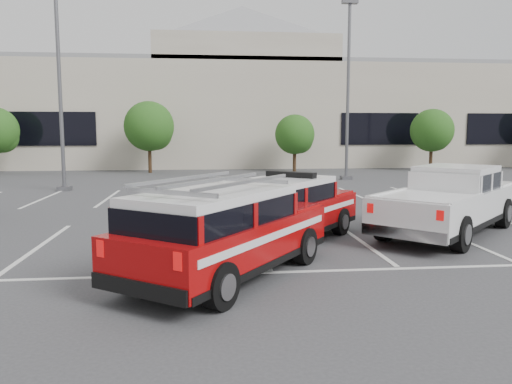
% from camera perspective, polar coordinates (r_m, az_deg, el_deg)
% --- Properties ---
extents(ground, '(120.00, 120.00, 0.00)m').
position_cam_1_polar(ground, '(12.95, 0.04, -5.70)').
color(ground, '#39393C').
rests_on(ground, ground).
extents(stall_markings, '(23.00, 15.00, 0.01)m').
position_cam_1_polar(stall_markings, '(17.34, -1.51, -2.43)').
color(stall_markings, silver).
rests_on(stall_markings, ground).
extents(convention_building, '(60.00, 16.99, 13.20)m').
position_cam_1_polar(convention_building, '(44.49, -4.06, 9.39)').
color(convention_building, beige).
rests_on(convention_building, ground).
extents(tree_mid_left, '(3.37, 3.37, 4.85)m').
position_cam_1_polar(tree_mid_left, '(34.79, -11.96, 7.17)').
color(tree_mid_left, '#3F2B19').
rests_on(tree_mid_left, ground).
extents(tree_mid_right, '(2.77, 2.77, 3.99)m').
position_cam_1_polar(tree_mid_right, '(35.20, 4.58, 6.42)').
color(tree_mid_right, '#3F2B19').
rests_on(tree_mid_right, ground).
extents(tree_right, '(3.07, 3.07, 4.42)m').
position_cam_1_polar(tree_right, '(38.30, 19.56, 6.49)').
color(tree_right, '#3F2B19').
rests_on(tree_right, ground).
extents(light_pole_left, '(0.90, 0.60, 10.24)m').
position_cam_1_polar(light_pole_left, '(25.56, -21.55, 11.77)').
color(light_pole_left, '#59595E').
rests_on(light_pole_left, ground).
extents(light_pole_mid, '(0.90, 0.60, 10.24)m').
position_cam_1_polar(light_pole_mid, '(29.84, 10.47, 11.38)').
color(light_pole_mid, '#59595E').
rests_on(light_pole_mid, ground).
extents(fire_chief_suv, '(4.64, 5.14, 1.79)m').
position_cam_1_polar(fire_chief_suv, '(12.72, 3.04, -2.57)').
color(fire_chief_suv, '#930708').
rests_on(fire_chief_suv, ground).
extents(white_pickup, '(5.80, 5.74, 1.86)m').
position_cam_1_polar(white_pickup, '(14.85, 21.20, -1.62)').
color(white_pickup, silver).
rests_on(white_pickup, ground).
extents(ladder_suv, '(4.54, 5.21, 1.97)m').
position_cam_1_polar(ladder_suv, '(9.69, -3.57, -5.27)').
color(ladder_suv, '#930708').
rests_on(ladder_suv, ground).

